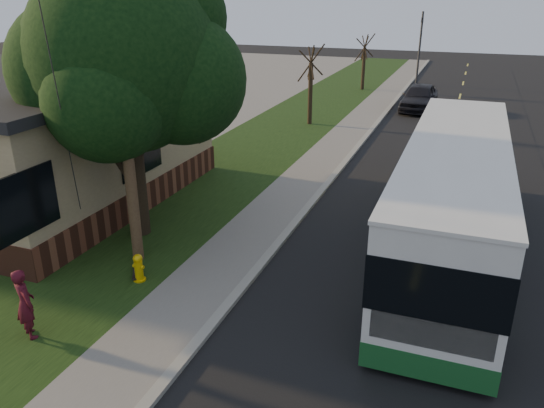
{
  "coord_description": "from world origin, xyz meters",
  "views": [
    {
      "loc": [
        4.73,
        -9.9,
        6.96
      ],
      "look_at": [
        -0.02,
        2.76,
        1.5
      ],
      "focal_mm": 35.0,
      "sensor_mm": 36.0,
      "label": 1
    }
  ],
  "objects_px": {
    "bare_tree_near": "(310,86)",
    "bare_tree_far": "(364,63)",
    "utility_pole": "(121,93)",
    "traffic_signal": "(420,43)",
    "skateboard_main": "(137,271)",
    "leafy_tree": "(128,61)",
    "transit_bus": "(453,195)",
    "dumpster": "(88,161)",
    "skateboarder": "(25,303)",
    "fire_hydrant": "(139,268)",
    "distant_car": "(419,97)"
  },
  "relations": [
    {
      "from": "bare_tree_near",
      "to": "bare_tree_far",
      "type": "distance_m",
      "value": 12.01
    },
    {
      "from": "utility_pole",
      "to": "traffic_signal",
      "type": "bearing_deg",
      "value": 83.42
    },
    {
      "from": "traffic_signal",
      "to": "skateboard_main",
      "type": "relative_size",
      "value": 6.27
    },
    {
      "from": "leafy_tree",
      "to": "bare_tree_near",
      "type": "distance_m",
      "value": 15.66
    },
    {
      "from": "traffic_signal",
      "to": "skateboard_main",
      "type": "xyz_separation_m",
      "value": [
        -3.35,
        -33.73,
        -3.03
      ]
    },
    {
      "from": "transit_bus",
      "to": "dumpster",
      "type": "xyz_separation_m",
      "value": [
        -13.9,
        1.96,
        -1.1
      ]
    },
    {
      "from": "traffic_signal",
      "to": "dumpster",
      "type": "xyz_separation_m",
      "value": [
        -9.78,
        -27.51,
        -2.53
      ]
    },
    {
      "from": "skateboard_main",
      "to": "skateboarder",
      "type": "bearing_deg",
      "value": -101.2
    },
    {
      "from": "utility_pole",
      "to": "traffic_signal",
      "type": "xyz_separation_m",
      "value": [
        3.81,
        33.01,
        -1.47
      ]
    },
    {
      "from": "bare_tree_near",
      "to": "transit_bus",
      "type": "xyz_separation_m",
      "value": [
        8.12,
        -13.46,
        -0.41
      ]
    },
    {
      "from": "utility_pole",
      "to": "skateboarder",
      "type": "distance_m",
      "value": 5.36
    },
    {
      "from": "skateboarder",
      "to": "skateboard_main",
      "type": "distance_m",
      "value": 3.23
    },
    {
      "from": "fire_hydrant",
      "to": "skateboard_main",
      "type": "xyz_separation_m",
      "value": [
        -0.25,
        0.27,
        -0.3
      ]
    },
    {
      "from": "leafy_tree",
      "to": "traffic_signal",
      "type": "height_order",
      "value": "leafy_tree"
    },
    {
      "from": "leafy_tree",
      "to": "bare_tree_far",
      "type": "distance_m",
      "value": 27.56
    },
    {
      "from": "bare_tree_far",
      "to": "traffic_signal",
      "type": "height_order",
      "value": "traffic_signal"
    },
    {
      "from": "transit_bus",
      "to": "skateboard_main",
      "type": "relative_size",
      "value": 13.75
    },
    {
      "from": "leafy_tree",
      "to": "dumpster",
      "type": "xyz_separation_m",
      "value": [
        -5.11,
        3.85,
        -4.53
      ]
    },
    {
      "from": "bare_tree_near",
      "to": "transit_bus",
      "type": "relative_size",
      "value": 0.36
    },
    {
      "from": "fire_hydrant",
      "to": "skateboard_main",
      "type": "relative_size",
      "value": 0.84
    },
    {
      "from": "fire_hydrant",
      "to": "bare_tree_far",
      "type": "xyz_separation_m",
      "value": [
        -0.4,
        30.0,
        1.57
      ]
    },
    {
      "from": "bare_tree_far",
      "to": "dumpster",
      "type": "distance_m",
      "value": 24.37
    },
    {
      "from": "skateboard_main",
      "to": "dumpster",
      "type": "height_order",
      "value": "dumpster"
    },
    {
      "from": "dumpster",
      "to": "bare_tree_far",
      "type": "bearing_deg",
      "value": 75.04
    },
    {
      "from": "skateboard_main",
      "to": "distant_car",
      "type": "relative_size",
      "value": 0.18
    },
    {
      "from": "fire_hydrant",
      "to": "skateboard_main",
      "type": "bearing_deg",
      "value": 132.72
    },
    {
      "from": "dumpster",
      "to": "bare_tree_near",
      "type": "bearing_deg",
      "value": 63.32
    },
    {
      "from": "fire_hydrant",
      "to": "leafy_tree",
      "type": "relative_size",
      "value": 0.09
    },
    {
      "from": "bare_tree_far",
      "to": "bare_tree_near",
      "type": "bearing_deg",
      "value": -92.39
    },
    {
      "from": "fire_hydrant",
      "to": "transit_bus",
      "type": "relative_size",
      "value": 0.06
    },
    {
      "from": "leafy_tree",
      "to": "skateboard_main",
      "type": "distance_m",
      "value": 5.72
    },
    {
      "from": "fire_hydrant",
      "to": "traffic_signal",
      "type": "relative_size",
      "value": 0.13
    },
    {
      "from": "skateboarder",
      "to": "transit_bus",
      "type": "bearing_deg",
      "value": -111.04
    },
    {
      "from": "leafy_tree",
      "to": "dumpster",
      "type": "relative_size",
      "value": 4.72
    },
    {
      "from": "bare_tree_near",
      "to": "skateboard_main",
      "type": "height_order",
      "value": "bare_tree_near"
    },
    {
      "from": "skateboarder",
      "to": "skateboard_main",
      "type": "height_order",
      "value": "skateboarder"
    },
    {
      "from": "traffic_signal",
      "to": "skateboard_main",
      "type": "bearing_deg",
      "value": -95.67
    },
    {
      "from": "traffic_signal",
      "to": "transit_bus",
      "type": "bearing_deg",
      "value": -82.04
    },
    {
      "from": "skateboarder",
      "to": "dumpster",
      "type": "xyz_separation_m",
      "value": [
        -5.82,
        9.31,
        -0.24
      ]
    },
    {
      "from": "skateboard_main",
      "to": "distant_car",
      "type": "height_order",
      "value": "distant_car"
    },
    {
      "from": "traffic_signal",
      "to": "transit_bus",
      "type": "distance_m",
      "value": 29.78
    },
    {
      "from": "leafy_tree",
      "to": "bare_tree_far",
      "type": "relative_size",
      "value": 1.94
    },
    {
      "from": "transit_bus",
      "to": "skateboarder",
      "type": "height_order",
      "value": "transit_bus"
    },
    {
      "from": "skateboard_main",
      "to": "traffic_signal",
      "type": "bearing_deg",
      "value": 84.33
    },
    {
      "from": "transit_bus",
      "to": "dumpster",
      "type": "distance_m",
      "value": 14.08
    },
    {
      "from": "fire_hydrant",
      "to": "transit_bus",
      "type": "distance_m",
      "value": 8.63
    },
    {
      "from": "skateboarder",
      "to": "distant_car",
      "type": "xyz_separation_m",
      "value": [
        5.2,
        26.97,
        -0.05
      ]
    },
    {
      "from": "fire_hydrant",
      "to": "leafy_tree",
      "type": "height_order",
      "value": "leafy_tree"
    },
    {
      "from": "bare_tree_far",
      "to": "skateboard_main",
      "type": "bearing_deg",
      "value": -89.71
    },
    {
      "from": "traffic_signal",
      "to": "bare_tree_far",
      "type": "bearing_deg",
      "value": -131.19
    }
  ]
}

